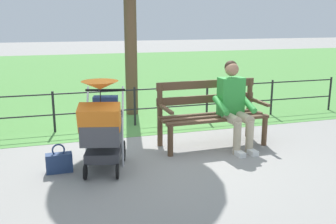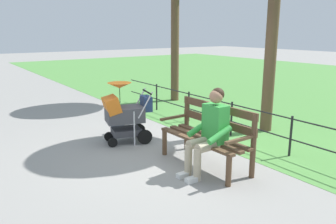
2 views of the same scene
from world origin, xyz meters
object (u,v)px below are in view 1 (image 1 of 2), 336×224
Objects in this scene: park_bench at (211,110)px; person_on_bench at (234,102)px; stroller at (102,125)px; handbag at (59,162)px.

person_on_bench is (-0.27, 0.22, 0.15)m from park_bench.
stroller is (1.70, 0.59, 0.07)m from park_bench.
handbag is (0.54, -0.11, -0.47)m from stroller.
person_on_bench reaches higher than stroller.
park_bench is 1.40× the size of stroller.
park_bench is at bearing -160.76° from stroller.
handbag is at bearing 12.27° from park_bench.
stroller is at bearing 168.80° from handbag.
park_bench is 1.27× the size of person_on_bench.
person_on_bench is at bearing -169.35° from stroller.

